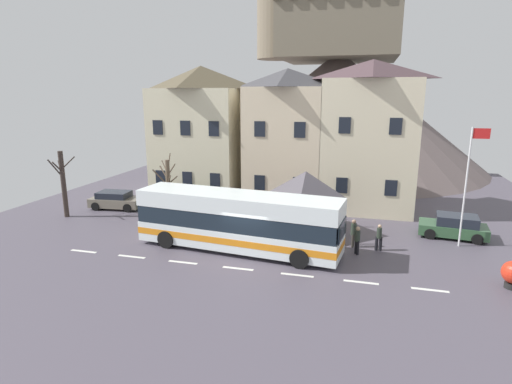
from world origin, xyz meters
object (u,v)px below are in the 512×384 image
(parked_car_01, at_px, (454,226))
(flagpole, at_px, (468,179))
(pedestrian_00, at_px, (379,238))
(parked_car_02, at_px, (116,200))
(pedestrian_01, at_px, (353,232))
(townhouse_02, at_px, (369,137))
(bus_shelter, at_px, (306,184))
(transit_bus, at_px, (238,222))
(townhouse_01, at_px, (287,138))
(pedestrian_02, at_px, (357,238))
(townhouse_00, at_px, (202,133))
(bare_tree_01, at_px, (168,192))
(parked_car_00, at_px, (179,204))
(public_bench, at_px, (315,216))
(bare_tree_00, at_px, (63,183))
(hilltop_castle, at_px, (336,105))

(parked_car_01, xyz_separation_m, flagpole, (0.12, -1.57, 3.28))
(pedestrian_00, bearing_deg, flagpole, 22.52)
(parked_car_02, distance_m, pedestrian_01, 18.16)
(townhouse_02, relative_size, bus_shelter, 2.76)
(parked_car_02, bearing_deg, transit_bus, -31.91)
(bus_shelter, relative_size, parked_car_02, 0.98)
(townhouse_01, bearing_deg, pedestrian_02, -59.17)
(townhouse_00, relative_size, bare_tree_01, 2.22)
(townhouse_00, height_order, townhouse_01, townhouse_00)
(parked_car_02, xyz_separation_m, flagpole, (23.75, -2.01, 3.31))
(townhouse_01, xyz_separation_m, townhouse_02, (6.15, -0.21, 0.26))
(townhouse_01, distance_m, flagpole, 13.57)
(townhouse_01, distance_m, parked_car_00, 9.68)
(public_bench, relative_size, bare_tree_01, 0.34)
(bare_tree_01, bearing_deg, flagpole, 4.35)
(pedestrian_01, distance_m, bare_tree_01, 11.73)
(townhouse_01, distance_m, bus_shelter, 7.75)
(townhouse_02, bearing_deg, pedestrian_00, -84.48)
(townhouse_02, bearing_deg, bare_tree_00, -159.59)
(hilltop_castle, xyz_separation_m, bus_shelter, (0.29, -25.84, -4.12))
(hilltop_castle, distance_m, bare_tree_01, 28.80)
(townhouse_00, bearing_deg, pedestrian_00, -33.53)
(transit_bus, height_order, pedestrian_02, transit_bus)
(townhouse_01, xyz_separation_m, pedestrian_00, (6.99, -8.89, -4.45))
(bus_shelter, bearing_deg, townhouse_00, 142.33)
(townhouse_00, height_order, pedestrian_02, townhouse_00)
(townhouse_00, distance_m, pedestrian_00, 17.67)
(transit_bus, bearing_deg, parked_car_01, 30.26)
(bus_shelter, height_order, pedestrian_02, bus_shelter)
(flagpole, bearing_deg, public_bench, 165.24)
(pedestrian_01, bearing_deg, bare_tree_00, 177.59)
(pedestrian_00, height_order, bare_tree_00, bare_tree_00)
(parked_car_02, bearing_deg, pedestrian_01, -16.91)
(transit_bus, distance_m, pedestrian_01, 6.61)
(hilltop_castle, relative_size, parked_car_00, 8.29)
(pedestrian_02, relative_size, public_bench, 0.95)
(bare_tree_00, bearing_deg, transit_bus, -12.19)
(parked_car_02, xyz_separation_m, bare_tree_01, (6.15, -3.34, 1.79))
(pedestrian_02, bearing_deg, flagpole, 25.98)
(pedestrian_02, relative_size, bare_tree_01, 0.33)
(parked_car_02, distance_m, flagpole, 24.06)
(townhouse_01, bearing_deg, bus_shelter, -69.99)
(parked_car_02, height_order, bare_tree_00, bare_tree_00)
(transit_bus, xyz_separation_m, bare_tree_00, (-13.73, 2.97, 0.81))
(flagpole, bearing_deg, bare_tree_01, -175.65)
(townhouse_01, xyz_separation_m, parked_car_00, (-7.12, -4.71, -4.58))
(pedestrian_01, bearing_deg, parked_car_01, 29.18)
(townhouse_01, bearing_deg, public_bench, -58.07)
(townhouse_01, distance_m, pedestrian_00, 12.15)
(bus_shelter, relative_size, pedestrian_02, 2.51)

